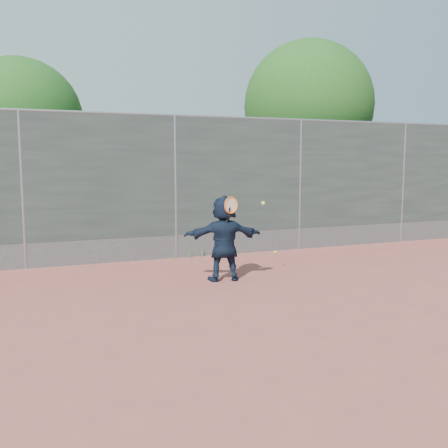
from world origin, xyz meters
name	(u,v)px	position (x,y,z in m)	size (l,w,h in m)	color
ground	(241,299)	(0.00, 0.00, 0.00)	(80.00, 80.00, 0.00)	#9E4C42
player	(224,238)	(0.21, 1.24, 0.74)	(1.37, 0.44, 1.47)	#121E32
ball_ground	(276,252)	(2.19, 3.12, 0.03)	(0.07, 0.07, 0.07)	#BBE833
fence	(175,184)	(0.00, 3.50, 1.58)	(20.00, 0.06, 3.03)	#38423D
swing_action	(234,206)	(0.31, 1.04, 1.31)	(0.78, 0.14, 0.51)	#E15D15
tree_right	(313,110)	(4.68, 5.75, 3.49)	(3.78, 3.60, 5.39)	#382314
tree_left	(27,125)	(-2.85, 6.55, 2.94)	(3.15, 3.00, 4.53)	#382314
weed_clump	(191,252)	(0.29, 3.38, 0.13)	(0.68, 0.07, 0.30)	#387226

